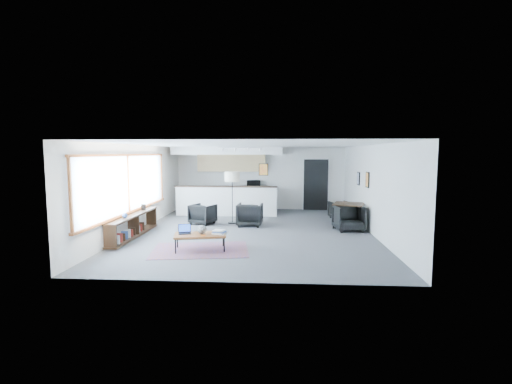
# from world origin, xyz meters

# --- Properties ---
(room) EXTENTS (7.02, 9.02, 2.62)m
(room) POSITION_xyz_m (0.00, 0.00, 1.30)
(room) COLOR #4D4D4F
(room) RESTS_ON ground
(window) EXTENTS (0.10, 5.95, 1.66)m
(window) POSITION_xyz_m (-3.46, -0.90, 1.46)
(window) COLOR #8CBFFF
(window) RESTS_ON room
(console) EXTENTS (0.35, 3.00, 0.80)m
(console) POSITION_xyz_m (-3.30, -1.05, 0.33)
(console) COLOR black
(console) RESTS_ON floor
(kitchenette) EXTENTS (4.20, 1.96, 2.60)m
(kitchenette) POSITION_xyz_m (-1.20, 3.71, 1.38)
(kitchenette) COLOR white
(kitchenette) RESTS_ON floor
(doorway) EXTENTS (1.10, 0.12, 2.15)m
(doorway) POSITION_xyz_m (2.30, 4.42, 1.07)
(doorway) COLOR black
(doorway) RESTS_ON room
(track_light) EXTENTS (1.60, 0.07, 0.15)m
(track_light) POSITION_xyz_m (-0.59, 2.20, 2.53)
(track_light) COLOR silver
(track_light) RESTS_ON room
(wall_art_lower) EXTENTS (0.03, 0.38, 0.48)m
(wall_art_lower) POSITION_xyz_m (3.47, 0.40, 1.55)
(wall_art_lower) COLOR black
(wall_art_lower) RESTS_ON room
(wall_art_upper) EXTENTS (0.03, 0.34, 0.44)m
(wall_art_upper) POSITION_xyz_m (3.47, 1.70, 1.50)
(wall_art_upper) COLOR black
(wall_art_upper) RESTS_ON room
(kilim_rug) EXTENTS (2.50, 1.89, 0.01)m
(kilim_rug) POSITION_xyz_m (-1.12, -2.31, 0.01)
(kilim_rug) COLOR brown
(kilim_rug) RESTS_ON floor
(coffee_table) EXTENTS (1.33, 0.89, 0.40)m
(coffee_table) POSITION_xyz_m (-1.12, -2.31, 0.37)
(coffee_table) COLOR brown
(coffee_table) RESTS_ON floor
(laptop) EXTENTS (0.36, 0.32, 0.22)m
(laptop) POSITION_xyz_m (-1.51, -2.24, 0.46)
(laptop) COLOR black
(laptop) RESTS_ON coffee_table
(ceramic_pot) EXTENTS (0.22, 0.22, 0.22)m
(ceramic_pot) POSITION_xyz_m (-1.07, -2.29, 0.51)
(ceramic_pot) COLOR gray
(ceramic_pot) RESTS_ON coffee_table
(book_stack) EXTENTS (0.37, 0.33, 0.10)m
(book_stack) POSITION_xyz_m (-0.65, -2.26, 0.45)
(book_stack) COLOR silver
(book_stack) RESTS_ON coffee_table
(coaster) EXTENTS (0.13, 0.13, 0.01)m
(coaster) POSITION_xyz_m (-1.01, -2.49, 0.41)
(coaster) COLOR #E5590C
(coaster) RESTS_ON coffee_table
(armchair_left) EXTENTS (0.91, 0.89, 0.74)m
(armchair_left) POSITION_xyz_m (-1.74, 1.01, 0.37)
(armchair_left) COLOR black
(armchair_left) RESTS_ON floor
(armchair_right) EXTENTS (0.83, 0.78, 0.81)m
(armchair_right) POSITION_xyz_m (-0.16, 0.80, 0.41)
(armchair_right) COLOR black
(armchair_right) RESTS_ON floor
(floor_lamp) EXTENTS (0.62, 0.62, 1.74)m
(floor_lamp) POSITION_xyz_m (-0.78, 1.23, 1.51)
(floor_lamp) COLOR black
(floor_lamp) RESTS_ON floor
(dining_table) EXTENTS (1.14, 1.14, 0.77)m
(dining_table) POSITION_xyz_m (3.00, 0.78, 0.70)
(dining_table) COLOR black
(dining_table) RESTS_ON floor
(dining_chair_near) EXTENTS (0.79, 0.75, 0.73)m
(dining_chair_near) POSITION_xyz_m (2.92, 0.24, 0.36)
(dining_chair_near) COLOR black
(dining_chair_near) RESTS_ON floor
(dining_chair_far) EXTENTS (0.73, 0.71, 0.60)m
(dining_chair_far) POSITION_xyz_m (3.00, 2.29, 0.30)
(dining_chair_far) COLOR black
(dining_chair_far) RESTS_ON floor
(microwave) EXTENTS (0.58, 0.36, 0.37)m
(microwave) POSITION_xyz_m (-0.28, 4.15, 1.11)
(microwave) COLOR black
(microwave) RESTS_ON kitchenette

